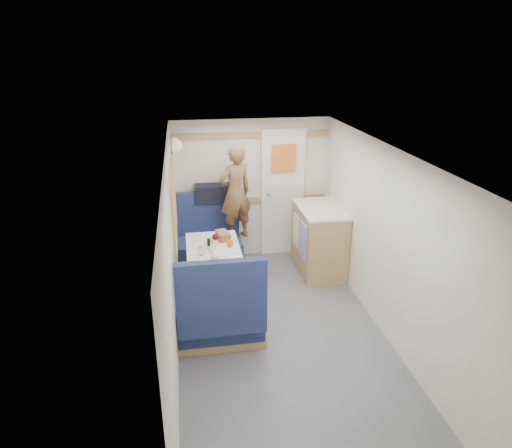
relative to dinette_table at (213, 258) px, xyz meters
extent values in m
plane|color=#515156|center=(0.65, -1.00, -0.57)|extent=(4.50, 4.50, 0.00)
plane|color=silver|center=(0.65, -1.00, 1.43)|extent=(4.50, 4.50, 0.00)
cube|color=silver|center=(0.65, 1.25, 0.43)|extent=(2.20, 0.02, 2.00)
cube|color=silver|center=(-0.45, -1.00, 0.43)|extent=(0.02, 4.50, 2.00)
cube|color=silver|center=(1.75, -1.00, 0.43)|extent=(0.02, 4.50, 2.00)
cube|color=#A07548|center=(0.65, 1.23, 0.28)|extent=(2.15, 0.02, 0.08)
cube|color=#A07548|center=(0.65, 1.23, 1.21)|extent=(2.15, 0.02, 0.08)
cube|color=#ABBC9F|center=(-0.43, 0.00, 0.68)|extent=(0.04, 1.30, 0.72)
cube|color=white|center=(1.10, 1.22, 0.36)|extent=(0.62, 0.04, 1.86)
cube|color=orange|center=(1.10, 1.19, 0.88)|extent=(0.34, 0.03, 0.40)
cylinder|color=silver|center=(0.88, 1.17, 0.38)|extent=(0.04, 0.10, 0.04)
cube|color=white|center=(0.00, 0.00, 0.13)|extent=(0.62, 0.92, 0.04)
cylinder|color=silver|center=(0.00, 0.00, -0.22)|extent=(0.08, 0.08, 0.66)
cylinder|color=silver|center=(0.00, 0.00, -0.55)|extent=(0.36, 0.36, 0.03)
cube|color=#18184E|center=(0.00, 0.80, -0.34)|extent=(0.88, 0.50, 0.45)
cube|color=#18184E|center=(0.00, 1.08, 0.08)|extent=(0.88, 0.10, 0.80)
cube|color=#A07548|center=(0.00, 0.80, -0.53)|extent=(0.90, 0.52, 0.08)
cube|color=#18184E|center=(0.00, -0.80, -0.34)|extent=(0.88, 0.50, 0.45)
cube|color=#18184E|center=(0.00, -1.08, 0.08)|extent=(0.88, 0.10, 0.80)
cube|color=#A07548|center=(0.00, -0.80, -0.53)|extent=(0.90, 0.52, 0.08)
cube|color=#A07548|center=(0.00, 1.12, 0.31)|extent=(0.90, 0.14, 0.04)
sphere|color=white|center=(-0.39, 0.85, 1.18)|extent=(0.20, 0.20, 0.20)
cube|color=#A07548|center=(1.47, 0.55, -0.12)|extent=(0.54, 0.90, 0.90)
cube|color=silver|center=(1.47, 0.55, 0.34)|extent=(0.56, 0.92, 0.03)
cube|color=#5972B2|center=(1.19, 0.37, -0.02)|extent=(0.01, 0.30, 0.48)
cube|color=silver|center=(1.19, 0.73, -0.02)|extent=(0.01, 0.28, 0.44)
imported|color=brown|center=(0.37, 0.85, 0.53)|extent=(0.55, 0.47, 1.28)
cube|color=black|center=(0.10, 1.12, 0.45)|extent=(0.50, 0.24, 0.24)
cube|color=white|center=(0.09, -0.15, 0.16)|extent=(0.35, 0.40, 0.02)
sphere|color=#E14F0A|center=(0.20, -0.06, 0.21)|extent=(0.08, 0.08, 0.08)
cube|color=#EACF87|center=(0.00, -0.36, 0.19)|extent=(0.10, 0.07, 0.03)
cylinder|color=white|center=(0.03, -0.03, 0.16)|extent=(0.06, 0.06, 0.01)
cylinder|color=white|center=(0.03, -0.03, 0.21)|extent=(0.01, 0.01, 0.10)
sphere|color=#47070B|center=(0.03, -0.03, 0.28)|extent=(0.08, 0.08, 0.08)
cylinder|color=silver|center=(-0.15, -0.22, 0.20)|extent=(0.06, 0.06, 0.10)
cylinder|color=#905615|center=(0.14, 0.09, 0.20)|extent=(0.06, 0.06, 0.09)
cylinder|color=black|center=(-0.05, 0.00, 0.21)|extent=(0.04, 0.04, 0.10)
cylinder|color=white|center=(0.00, 0.07, 0.20)|extent=(0.04, 0.04, 0.09)
cube|color=#8C603B|center=(0.14, 0.18, 0.20)|extent=(0.18, 0.26, 0.10)
camera|label=1|loc=(-0.29, -4.90, 2.37)|focal=32.00mm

